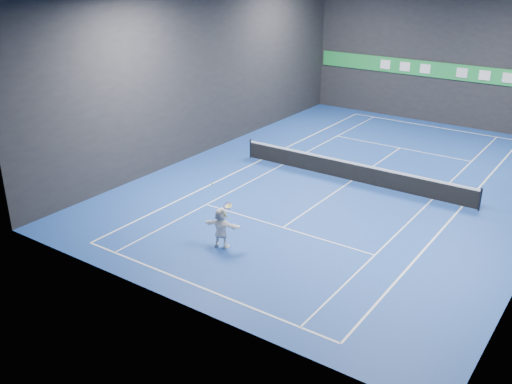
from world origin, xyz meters
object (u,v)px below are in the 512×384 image
Objects in this scene: player at (221,228)px; tennis_ball at (212,184)px; tennis_net at (352,171)px; tennis_racket at (227,207)px.

player is 24.90× the size of tennis_ball.
player is 9.24m from tennis_net.
player is at bearing -96.60° from tennis_net.
tennis_net is 18.02× the size of tennis_racket.
tennis_racket is (0.68, 0.02, -0.78)m from tennis_ball.
player is at bearing -170.23° from tennis_racket.
tennis_ball is 0.09× the size of tennis_racket.
tennis_net is at bearing -111.15° from player.
player is 2.36× the size of tennis_racket.
player is at bearing -4.32° from tennis_ball.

